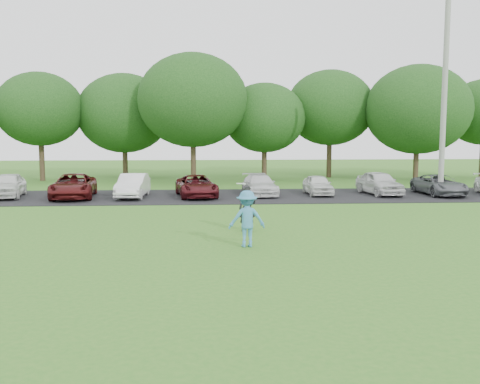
{
  "coord_description": "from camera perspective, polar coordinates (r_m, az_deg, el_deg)",
  "views": [
    {
      "loc": [
        -1.19,
        -14.81,
        3.37
      ],
      "look_at": [
        0.0,
        3.5,
        1.3
      ],
      "focal_mm": 40.0,
      "sensor_mm": 36.0,
      "label": 1
    }
  ],
  "objects": [
    {
      "name": "ground",
      "position": [
        15.24,
        0.86,
        -6.34
      ],
      "size": [
        100.0,
        100.0,
        0.0
      ],
      "primitive_type": "plane",
      "color": "#317120",
      "rests_on": "ground"
    },
    {
      "name": "parking_lot",
      "position": [
        28.04,
        -1.26,
        -0.44
      ],
      "size": [
        32.0,
        6.5,
        0.03
      ],
      "primitive_type": "cube",
      "color": "black",
      "rests_on": "ground"
    },
    {
      "name": "utility_pole",
      "position": [
        29.72,
        20.98,
        10.02
      ],
      "size": [
        0.28,
        0.28,
        10.9
      ],
      "primitive_type": "cylinder",
      "color": "gray",
      "rests_on": "ground"
    },
    {
      "name": "frisbee_player",
      "position": [
        15.69,
        0.74,
        -2.86
      ],
      "size": [
        1.13,
        0.75,
        1.93
      ],
      "color": "teal",
      "rests_on": "ground"
    },
    {
      "name": "camera_bystander",
      "position": [
        18.15,
        0.77,
        -1.74
      ],
      "size": [
        0.6,
        0.45,
        1.57
      ],
      "color": "black",
      "rests_on": "ground"
    },
    {
      "name": "parked_cars",
      "position": [
        27.86,
        -3.13,
        0.72
      ],
      "size": [
        30.81,
        4.87,
        1.25
      ],
      "color": "silver",
      "rests_on": "parking_lot"
    },
    {
      "name": "tree_row",
      "position": [
        37.7,
        0.4,
        8.77
      ],
      "size": [
        42.39,
        9.85,
        8.64
      ],
      "color": "#38281C",
      "rests_on": "ground"
    }
  ]
}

